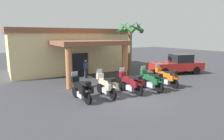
# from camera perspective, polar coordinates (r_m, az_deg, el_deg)

# --- Properties ---
(ground_plane) EXTENTS (80.00, 80.00, 0.00)m
(ground_plane) POSITION_cam_1_polar(r_m,az_deg,el_deg) (12.23, 6.12, -8.09)
(ground_plane) COLOR #38383D
(motel_building) EXTENTS (12.42, 11.91, 4.44)m
(motel_building) POSITION_cam_1_polar(r_m,az_deg,el_deg) (22.09, -12.47, 5.78)
(motel_building) COLOR beige
(motel_building) RESTS_ON ground_plane
(motorcycle_black) EXTENTS (0.73, 2.21, 1.61)m
(motorcycle_black) POSITION_cam_1_polar(r_m,az_deg,el_deg) (11.66, -8.82, -5.47)
(motorcycle_black) COLOR black
(motorcycle_black) RESTS_ON ground_plane
(motorcycle_cream) EXTENTS (0.71, 2.21, 1.61)m
(motorcycle_cream) POSITION_cam_1_polar(r_m,az_deg,el_deg) (12.39, -1.67, -4.44)
(motorcycle_cream) COLOR black
(motorcycle_cream) RESTS_ON ground_plane
(motorcycle_maroon) EXTENTS (0.78, 2.21, 1.61)m
(motorcycle_maroon) POSITION_cam_1_polar(r_m,az_deg,el_deg) (13.06, 5.35, -3.72)
(motorcycle_maroon) COLOR black
(motorcycle_maroon) RESTS_ON ground_plane
(motorcycle_green) EXTENTS (0.72, 2.21, 1.61)m
(motorcycle_green) POSITION_cam_1_polar(r_m,az_deg,el_deg) (13.99, 11.27, -2.95)
(motorcycle_green) COLOR black
(motorcycle_green) RESTS_ON ground_plane
(motorcycle_orange) EXTENTS (0.73, 2.21, 1.61)m
(motorcycle_orange) POSITION_cam_1_polar(r_m,az_deg,el_deg) (15.29, 15.37, -2.02)
(motorcycle_orange) COLOR black
(motorcycle_orange) RESTS_ON ground_plane
(pedestrian) EXTENTS (0.49, 0.32, 1.66)m
(pedestrian) POSITION_cam_1_polar(r_m,az_deg,el_deg) (17.75, -7.59, 0.73)
(pedestrian) COLOR #3F334C
(pedestrian) RESTS_ON ground_plane
(pickup_truck_red) EXTENTS (5.53, 3.33, 1.95)m
(pickup_truck_red) POSITION_cam_1_polar(r_m,az_deg,el_deg) (20.61, 18.23, 1.54)
(pickup_truck_red) COLOR black
(pickup_truck_red) RESTS_ON ground_plane
(palm_tree_near_portico) EXTENTS (2.55, 2.61, 5.22)m
(palm_tree_near_portico) POSITION_cam_1_polar(r_m,az_deg,el_deg) (19.00, 5.24, 10.46)
(palm_tree_near_portico) COLOR brown
(palm_tree_near_portico) RESTS_ON ground_plane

